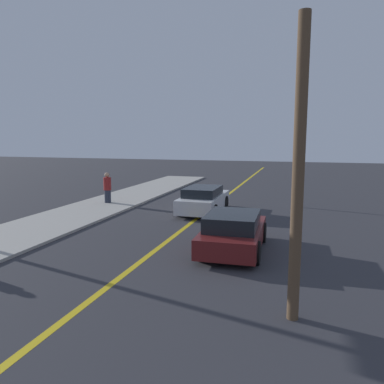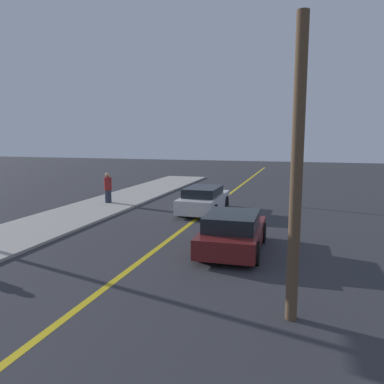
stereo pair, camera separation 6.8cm
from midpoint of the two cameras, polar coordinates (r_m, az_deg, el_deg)
The scene contains 7 objects.
road_center_line at distance 18.08m, azimuth 1.23°, elevation -3.60°, with size 0.20×60.00×0.01m.
sidewalk_left at distance 19.54m, azimuth -16.10°, elevation -2.87°, with size 3.56×34.12×0.10m.
car_near_right_lane at distance 12.54m, azimuth 6.15°, elevation -6.09°, with size 2.05×4.03×1.30m.
car_ahead_center at distance 18.79m, azimuth 1.67°, elevation -1.18°, with size 1.91×4.24×1.30m.
pedestrian_mid_group at distance 21.46m, azimuth -12.85°, elevation 0.63°, with size 0.42×0.42×1.69m.
traffic_light at distance 20.69m, azimuth 15.78°, elevation 3.68°, with size 0.18×0.40×3.48m.
utility_pole at distance 7.66m, azimuth 15.65°, elevation 2.74°, with size 0.24×0.24×6.09m.
Camera 1 is at (4.60, 0.93, 3.76)m, focal length 35.00 mm.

